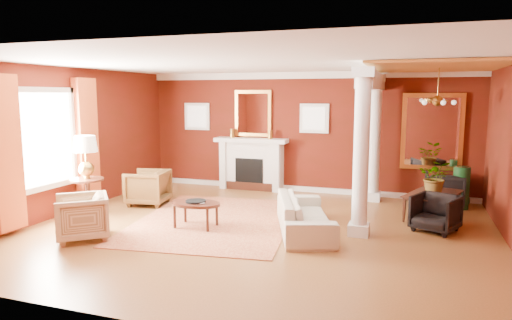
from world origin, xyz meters
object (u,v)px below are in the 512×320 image
at_px(armchair_leopard, 148,186).
at_px(side_table, 86,162).
at_px(sofa, 305,209).
at_px(armchair_stripe, 82,215).
at_px(coffee_table, 196,205).
at_px(dining_table, 434,198).

relative_size(armchair_leopard, side_table, 0.53).
bearing_deg(armchair_leopard, side_table, -37.92).
height_order(sofa, armchair_leopard, armchair_leopard).
bearing_deg(armchair_stripe, coffee_table, 88.91).
bearing_deg(armchair_leopard, dining_table, 88.34).
distance_m(side_table, dining_table, 6.77).
distance_m(armchair_leopard, dining_table, 5.87).
relative_size(coffee_table, side_table, 0.58).
relative_size(sofa, armchair_stripe, 2.58).
bearing_deg(side_table, coffee_table, -1.66).
distance_m(sofa, side_table, 4.34).
xyz_separation_m(sofa, armchair_leopard, (-3.66, 0.86, 0.00)).
bearing_deg(coffee_table, dining_table, 26.80).
relative_size(coffee_table, dining_table, 0.66).
distance_m(armchair_stripe, dining_table, 6.42).
height_order(armchair_stripe, coffee_table, armchair_stripe).
xyz_separation_m(coffee_table, dining_table, (4.06, 2.05, -0.03)).
height_order(armchair_stripe, side_table, side_table).
height_order(armchair_leopard, side_table, side_table).
distance_m(sofa, coffee_table, 1.93).
height_order(side_table, dining_table, side_table).
bearing_deg(sofa, side_table, 74.55).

